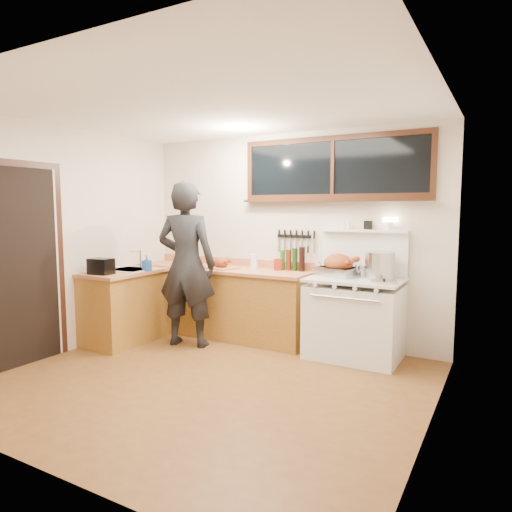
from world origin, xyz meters
The scene contains 20 objects.
ground_plane centered at (0.00, 0.00, -0.01)m, with size 4.00×3.50×0.02m, color brown.
room_shell centered at (0.00, 0.00, 1.65)m, with size 4.10×3.60×2.65m.
counter_back centered at (-0.80, 1.45, 0.45)m, with size 2.44×0.64×1.00m.
counter_left centered at (-1.70, 0.62, 0.45)m, with size 0.64×1.09×0.90m.
sink_unit centered at (-1.68, 0.70, 0.85)m, with size 0.50×0.45×0.37m.
vintage_stove centered at (1.00, 1.41, 0.47)m, with size 1.02×0.74×1.57m.
back_window centered at (0.60, 1.72, 2.06)m, with size 2.32×0.13×0.77m.
left_doorway centered at (-1.99, -0.55, 1.09)m, with size 0.02×1.04×2.17m.
knife_strip centered at (0.12, 1.73, 1.31)m, with size 0.52×0.03×0.28m.
man centered at (-0.92, 0.87, 1.00)m, with size 0.82×0.64×1.99m.
soap_bottle centered at (-1.43, 0.73, 1.00)m, with size 0.10×0.10×0.19m.
toaster centered at (-1.70, 0.25, 0.99)m, with size 0.28×0.21×0.19m.
cutting_board centered at (-0.75, 1.37, 0.95)m, with size 0.47×0.40×0.14m.
roast_turkey centered at (0.78, 1.49, 1.00)m, with size 0.55×0.47×0.26m.
stockpot centered at (1.24, 1.50, 1.05)m, with size 0.39×0.39×0.30m.
saucepan centered at (1.01, 1.62, 0.96)m, with size 0.21×0.30×0.13m.
pot_lid centered at (1.35, 1.25, 0.91)m, with size 0.34×0.34×0.04m.
coffee_tin centered at (-0.04, 1.58, 0.97)m, with size 0.12×0.11×0.15m.
pitcher centered at (-0.36, 1.53, 0.99)m, with size 0.13×0.13×0.19m.
bottle_cluster centered at (0.14, 1.63, 1.04)m, with size 0.33×0.07×0.30m.
Camera 1 is at (2.48, -3.49, 1.67)m, focal length 32.00 mm.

